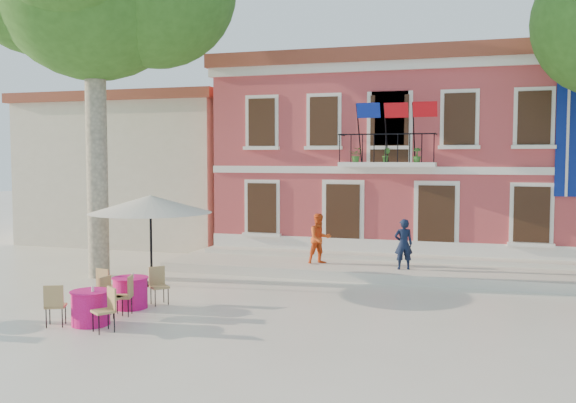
{
  "coord_description": "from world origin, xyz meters",
  "views": [
    {
      "loc": [
        5.08,
        -15.99,
        3.76
      ],
      "look_at": [
        -0.86,
        3.5,
        2.33
      ],
      "focal_mm": 40.0,
      "sensor_mm": 36.0,
      "label": 1
    }
  ],
  "objects_px": {
    "patio_umbrella": "(150,204)",
    "pedestrian_orange": "(320,239)",
    "cafe_table_0": "(130,291)",
    "pedestrian_navy": "(403,244)",
    "cafe_table_1": "(91,306)"
  },
  "relations": [
    {
      "from": "cafe_table_0",
      "to": "cafe_table_1",
      "type": "bearing_deg",
      "value": -90.27
    },
    {
      "from": "patio_umbrella",
      "to": "cafe_table_0",
      "type": "xyz_separation_m",
      "value": [
        0.89,
        -2.68,
        -1.95
      ]
    },
    {
      "from": "patio_umbrella",
      "to": "pedestrian_orange",
      "type": "xyz_separation_m",
      "value": [
        4.21,
        3.41,
        -1.26
      ]
    },
    {
      "from": "pedestrian_navy",
      "to": "cafe_table_1",
      "type": "relative_size",
      "value": 0.84
    },
    {
      "from": "patio_umbrella",
      "to": "cafe_table_0",
      "type": "height_order",
      "value": "patio_umbrella"
    },
    {
      "from": "cafe_table_0",
      "to": "cafe_table_1",
      "type": "relative_size",
      "value": 0.98
    },
    {
      "from": "pedestrian_navy",
      "to": "cafe_table_1",
      "type": "height_order",
      "value": "pedestrian_navy"
    },
    {
      "from": "pedestrian_orange",
      "to": "cafe_table_0",
      "type": "distance_m",
      "value": 6.96
    },
    {
      "from": "cafe_table_0",
      "to": "pedestrian_navy",
      "type": "bearing_deg",
      "value": 43.96
    },
    {
      "from": "patio_umbrella",
      "to": "pedestrian_orange",
      "type": "bearing_deg",
      "value": 39.01
    },
    {
      "from": "patio_umbrella",
      "to": "cafe_table_1",
      "type": "distance_m",
      "value": 4.85
    },
    {
      "from": "cafe_table_0",
      "to": "cafe_table_1",
      "type": "height_order",
      "value": "same"
    },
    {
      "from": "pedestrian_navy",
      "to": "cafe_table_1",
      "type": "distance_m",
      "value": 9.65
    },
    {
      "from": "pedestrian_navy",
      "to": "pedestrian_orange",
      "type": "height_order",
      "value": "pedestrian_orange"
    },
    {
      "from": "pedestrian_orange",
      "to": "cafe_table_1",
      "type": "height_order",
      "value": "pedestrian_orange"
    }
  ]
}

